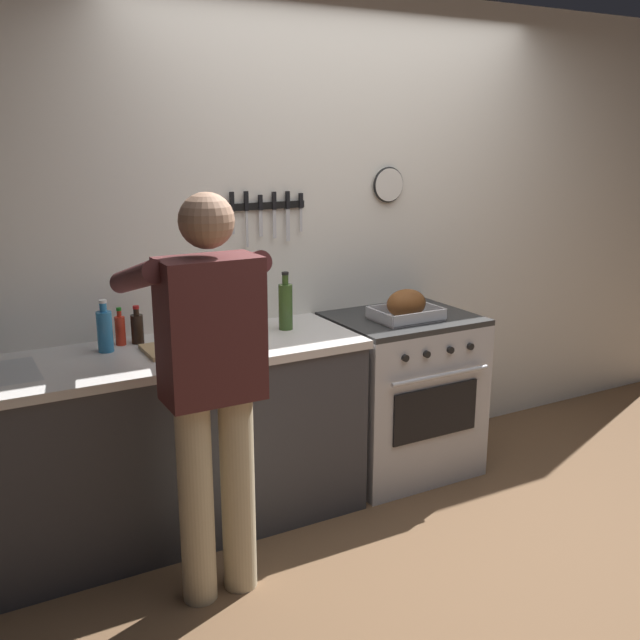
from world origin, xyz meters
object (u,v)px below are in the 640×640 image
object	(u,v)px
person_cook	(211,375)
bottle_hot_sauce	(120,330)
bottle_olive_oil	(286,305)
bottle_cooking_oil	(245,307)
stove	(401,394)
bottle_soy_sauce	(137,328)
cutting_board	(184,347)
roasting_pan	(406,307)
bottle_dish_soap	(105,330)

from	to	relation	value
person_cook	bottle_hot_sauce	distance (m)	0.78
bottle_hot_sauce	bottle_olive_oil	xyz separation A→B (m)	(0.80, -0.12, 0.05)
person_cook	bottle_cooking_oil	bearing A→B (deg)	-32.73
stove	person_cook	distance (m)	1.52
bottle_soy_sauce	bottle_cooking_oil	distance (m)	0.54
cutting_board	roasting_pan	bearing A→B (deg)	-2.22
roasting_pan	cutting_board	world-z (taller)	roasting_pan
bottle_dish_soap	bottle_cooking_oil	size ratio (longest dim) A/B	0.83
person_cook	bottle_olive_oil	xyz separation A→B (m)	(0.64, 0.64, 0.07)
stove	cutting_board	world-z (taller)	cutting_board
roasting_pan	person_cook	bearing A→B (deg)	-158.96
bottle_soy_sauce	bottle_cooking_oil	world-z (taller)	bottle_cooking_oil
stove	bottle_dish_soap	bearing A→B (deg)	175.66
bottle_dish_soap	roasting_pan	bearing A→B (deg)	-7.10
bottle_hot_sauce	roasting_pan	bearing A→B (deg)	-10.35
bottle_hot_sauce	bottle_cooking_oil	bearing A→B (deg)	-5.36
stove	roasting_pan	distance (m)	0.53
roasting_pan	bottle_hot_sauce	world-z (taller)	bottle_hot_sauce
cutting_board	bottle_dish_soap	distance (m)	0.36
roasting_pan	cutting_board	distance (m)	1.22
bottle_olive_oil	cutting_board	bearing A→B (deg)	-170.65
stove	roasting_pan	size ratio (longest dim) A/B	2.56
bottle_cooking_oil	bottle_olive_oil	bearing A→B (deg)	-19.12
stove	cutting_board	size ratio (longest dim) A/B	2.50
roasting_pan	bottle_dish_soap	size ratio (longest dim) A/B	1.46
bottle_hot_sauce	bottle_olive_oil	size ratio (longest dim) A/B	0.61
stove	bottle_cooking_oil	size ratio (longest dim) A/B	3.09
bottle_soy_sauce	bottle_cooking_oil	bearing A→B (deg)	-5.20
person_cook	bottle_cooking_oil	xyz separation A→B (m)	(0.45, 0.70, 0.07)
person_cook	bottle_soy_sauce	size ratio (longest dim) A/B	9.13
person_cook	bottle_cooking_oil	size ratio (longest dim) A/B	5.70
roasting_pan	bottle_soy_sauce	world-z (taller)	bottle_soy_sauce
bottle_soy_sauce	stove	bearing A→B (deg)	-7.44
stove	roasting_pan	bearing A→B (deg)	-115.73
roasting_pan	bottle_cooking_oil	world-z (taller)	bottle_cooking_oil
person_cook	bottle_olive_oil	distance (m)	0.91
bottle_cooking_oil	bottle_hot_sauce	world-z (taller)	bottle_cooking_oil
bottle_soy_sauce	bottle_hot_sauce	size ratio (longest dim) A/B	1.01
bottle_hot_sauce	person_cook	bearing A→B (deg)	-78.03
cutting_board	person_cook	bearing A→B (deg)	-97.68
bottle_dish_soap	bottle_soy_sauce	world-z (taller)	bottle_dish_soap
person_cook	bottle_hot_sauce	xyz separation A→B (m)	(-0.16, 0.76, 0.02)
bottle_dish_soap	bottle_olive_oil	size ratio (longest dim) A/B	0.82
roasting_pan	bottle_dish_soap	world-z (taller)	bottle_dish_soap
person_cook	stove	bearing A→B (deg)	-66.84
cutting_board	bottle_olive_oil	world-z (taller)	bottle_olive_oil
stove	bottle_hot_sauce	world-z (taller)	bottle_hot_sauce
stove	bottle_soy_sauce	distance (m)	1.51
bottle_olive_oil	bottle_cooking_oil	bearing A→B (deg)	160.88
cutting_board	bottle_olive_oil	bearing A→B (deg)	9.35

